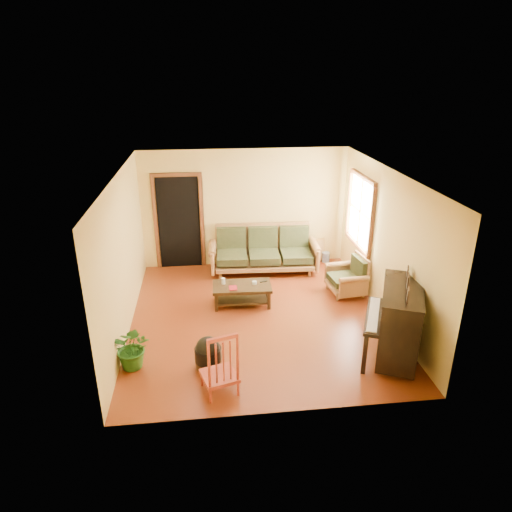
{
  "coord_description": "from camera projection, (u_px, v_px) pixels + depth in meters",
  "views": [
    {
      "loc": [
        -0.88,
        -7.15,
        4.13
      ],
      "look_at": [
        -0.02,
        0.2,
        1.1
      ],
      "focal_mm": 32.0,
      "sensor_mm": 36.0,
      "label": 1
    }
  ],
  "objects": [
    {
      "name": "window",
      "position": [
        361.0,
        212.0,
        9.09
      ],
      "size": [
        0.12,
        1.36,
        1.46
      ],
      "primitive_type": "cube",
      "color": "white",
      "rests_on": "right_wall"
    },
    {
      "name": "floor",
      "position": [
        259.0,
        316.0,
        8.23
      ],
      "size": [
        5.0,
        5.0,
        0.0
      ],
      "primitive_type": "plane",
      "color": "#591E0B",
      "rests_on": "ground"
    },
    {
      "name": "book",
      "position": [
        229.0,
        288.0,
        8.38
      ],
      "size": [
        0.15,
        0.2,
        0.02
      ],
      "primitive_type": "imported",
      "rotation": [
        0.0,
        0.0,
        0.0
      ],
      "color": "maroon",
      "rests_on": "coffee_table"
    },
    {
      "name": "red_chair",
      "position": [
        219.0,
        361.0,
        6.15
      ],
      "size": [
        0.58,
        0.61,
        0.98
      ],
      "primitive_type": "cube",
      "rotation": [
        0.0,
        0.0,
        0.29
      ],
      "color": "maroon",
      "rests_on": "floor"
    },
    {
      "name": "ceramic_crock",
      "position": [
        326.0,
        257.0,
        10.54
      ],
      "size": [
        0.21,
        0.21,
        0.23
      ],
      "primitive_type": "cylinder",
      "rotation": [
        0.0,
        0.0,
        0.17
      ],
      "color": "#315293",
      "rests_on": "floor"
    },
    {
      "name": "leaning_frame",
      "position": [
        317.0,
        250.0,
        10.49
      ],
      "size": [
        0.43,
        0.24,
        0.56
      ],
      "primitive_type": "cube",
      "rotation": [
        0.0,
        0.0,
        0.38
      ],
      "color": "gold",
      "rests_on": "floor"
    },
    {
      "name": "doorway",
      "position": [
        179.0,
        223.0,
        9.96
      ],
      "size": [
        1.08,
        0.16,
        2.05
      ],
      "primitive_type": "cube",
      "color": "black",
      "rests_on": "floor"
    },
    {
      "name": "coffee_table",
      "position": [
        242.0,
        295.0,
        8.6
      ],
      "size": [
        1.11,
        0.63,
        0.4
      ],
      "primitive_type": "cube",
      "rotation": [
        0.0,
        0.0,
        -0.04
      ],
      "color": "black",
      "rests_on": "floor"
    },
    {
      "name": "footstool",
      "position": [
        208.0,
        356.0,
        6.76
      ],
      "size": [
        0.43,
        0.43,
        0.38
      ],
      "primitive_type": "cylinder",
      "rotation": [
        0.0,
        0.0,
        0.09
      ],
      "color": "black",
      "rests_on": "floor"
    },
    {
      "name": "potted_plant",
      "position": [
        133.0,
        347.0,
        6.71
      ],
      "size": [
        0.73,
        0.67,
        0.68
      ],
      "primitive_type": "imported",
      "rotation": [
        0.0,
        0.0,
        -0.25
      ],
      "color": "#1F5117",
      "rests_on": "floor"
    },
    {
      "name": "remote",
      "position": [
        263.0,
        281.0,
        8.66
      ],
      "size": [
        0.15,
        0.08,
        0.01
      ],
      "primitive_type": "cube",
      "rotation": [
        0.0,
        0.0,
        0.32
      ],
      "color": "black",
      "rests_on": "coffee_table"
    },
    {
      "name": "sofa",
      "position": [
        264.0,
        250.0,
        9.89
      ],
      "size": [
        2.36,
        1.08,
        0.99
      ],
      "primitive_type": "cube",
      "rotation": [
        0.0,
        0.0,
        -0.05
      ],
      "color": "olive",
      "rests_on": "floor"
    },
    {
      "name": "piano",
      "position": [
        399.0,
        324.0,
        6.86
      ],
      "size": [
        1.25,
        1.53,
        1.17
      ],
      "primitive_type": "cube",
      "rotation": [
        0.0,
        0.0,
        -0.41
      ],
      "color": "black",
      "rests_on": "floor"
    },
    {
      "name": "glass_jar",
      "position": [
        254.0,
        283.0,
        8.55
      ],
      "size": [
        0.09,
        0.09,
        0.06
      ],
      "primitive_type": "cylinder",
      "rotation": [
        0.0,
        0.0,
        -0.08
      ],
      "color": "silver",
      "rests_on": "coffee_table"
    },
    {
      "name": "armchair",
      "position": [
        346.0,
        275.0,
        8.95
      ],
      "size": [
        0.82,
        0.86,
        0.78
      ],
      "primitive_type": "cube",
      "rotation": [
        0.0,
        0.0,
        0.11
      ],
      "color": "olive",
      "rests_on": "floor"
    },
    {
      "name": "candle",
      "position": [
        223.0,
        281.0,
        8.54
      ],
      "size": [
        0.07,
        0.07,
        0.12
      ],
      "primitive_type": "cylinder",
      "rotation": [
        0.0,
        0.0,
        0.03
      ],
      "color": "white",
      "rests_on": "coffee_table"
    }
  ]
}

